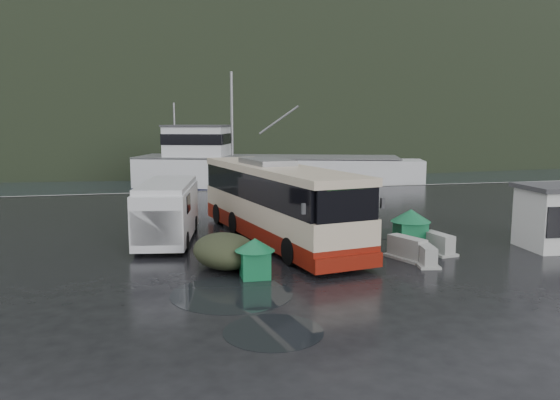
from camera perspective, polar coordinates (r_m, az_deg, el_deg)
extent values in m
plane|color=black|center=(20.52, -2.18, -6.03)|extent=(160.00, 160.00, 0.00)
cube|color=black|center=(129.68, -11.53, 5.86)|extent=(300.00, 180.00, 0.02)
cube|color=#999993|center=(40.03, -7.64, 0.92)|extent=(160.00, 0.60, 1.50)
ellipsoid|color=black|center=(269.92, -10.29, 7.06)|extent=(780.00, 540.00, 570.00)
cylinder|color=black|center=(16.41, -5.05, -9.73)|extent=(3.64, 3.64, 0.01)
cylinder|color=black|center=(13.60, -0.70, -13.59)|extent=(2.46, 2.46, 0.01)
cylinder|color=black|center=(25.16, 12.25, -3.53)|extent=(2.72, 2.72, 0.01)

